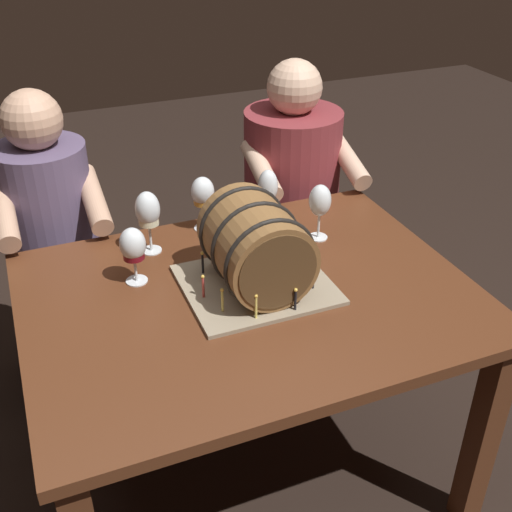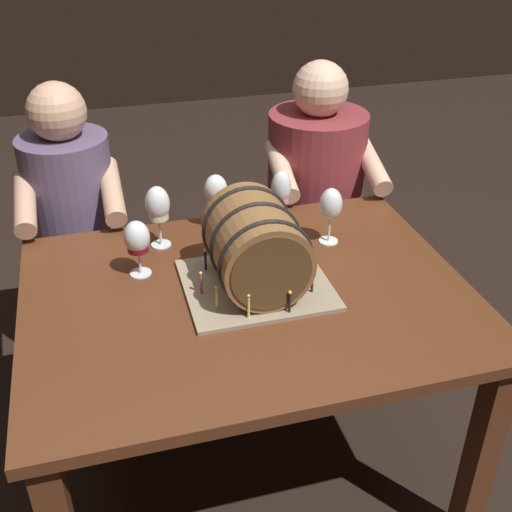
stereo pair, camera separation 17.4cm
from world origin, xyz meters
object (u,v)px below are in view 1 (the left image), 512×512
Objects in this scene: dining_table at (249,324)px; wine_glass_empty at (320,202)px; wine_glass_rose at (268,189)px; wine_glass_amber at (202,194)px; wine_glass_white at (148,212)px; wine_glass_red at (133,247)px; person_seated_right at (291,212)px; person_seated_left at (59,265)px; barrel_cake at (256,248)px.

wine_glass_empty reaches higher than dining_table.
wine_glass_amber is at bearing 164.96° from wine_glass_rose.
wine_glass_rose is 0.40m from wine_glass_white.
wine_glass_red is 0.15× the size of person_seated_right.
dining_table is 0.40m from wine_glass_red.
person_seated_left is at bearing 123.15° from dining_table.
person_seated_left reaches higher than wine_glass_amber.
person_seated_left is (-0.26, 0.38, -0.35)m from wine_glass_white.
person_seated_left is (-0.78, 0.50, -0.34)m from wine_glass_empty.
wine_glass_empty is 0.98m from person_seated_left.
wine_glass_white is at bearing 61.59° from wine_glass_red.
wine_glass_rose is at bearing 59.56° from dining_table.
person_seated_left is at bearing 125.66° from barrel_cake.
wine_glass_amber is at bearing -146.52° from person_seated_right.
dining_table is 0.46m from wine_glass_amber.
barrel_cake reaches higher than dining_table.
wine_glass_amber is 0.63m from person_seated_right.
person_seated_right is (0.26, 0.36, -0.30)m from wine_glass_rose.
dining_table is 1.07× the size of person_seated_left.
wine_glass_red is 0.86× the size of wine_glass_white.
wine_glass_rose is 0.98× the size of wine_glass_white.
wine_glass_red is at bearing -160.41° from wine_glass_rose.
dining_table is at bearing -58.73° from wine_glass_white.
wine_glass_white is 0.82m from person_seated_right.
wine_glass_red is 0.88× the size of wine_glass_rose.
person_seated_left is at bearing 108.98° from wine_glass_red.
wine_glass_empty is (0.59, 0.03, 0.01)m from wine_glass_red.
wine_glass_white is at bearing -177.00° from wine_glass_rose.
wine_glass_rose is (0.17, 0.32, 0.01)m from barrel_cake.
wine_glass_red is at bearing -144.21° from person_seated_right.
wine_glass_rose is at bearing 3.00° from wine_glass_white.
dining_table is 0.84m from person_seated_right.
person_seated_left is 1.00× the size of person_seated_right.
person_seated_left is at bearing 146.31° from wine_glass_amber.
wine_glass_rose is 0.18m from wine_glass_empty.
person_seated_left is (-0.46, 0.30, -0.34)m from wine_glass_amber.
wine_glass_red is at bearing 147.97° from dining_table.
dining_table is at bearing -56.85° from person_seated_left.
person_seated_right reaches higher than wine_glass_white.
person_seated_left reaches higher than wine_glass_red.
wine_glass_red is 0.94× the size of wine_glass_amber.
person_seated_left reaches higher than barrel_cake.
person_seated_right is (0.65, 0.38, -0.31)m from wine_glass_white.
wine_glass_rose is (0.20, 0.34, 0.24)m from dining_table.
wine_glass_empty is at bearing -105.78° from person_seated_right.
wine_glass_rose is 0.83m from person_seated_left.
wine_glass_amber is (-0.03, 0.38, 0.00)m from barrel_cake.
wine_glass_white reaches higher than dining_table.
barrel_cake is (0.03, 0.02, 0.23)m from dining_table.
wine_glass_rose is 0.17× the size of person_seated_left.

